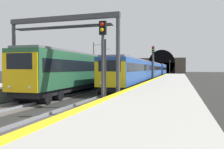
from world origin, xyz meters
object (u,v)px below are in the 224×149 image
object	(u,v)px
railway_signal_near	(103,60)
catenary_mast_far	(104,62)
railway_signal_mid	(153,62)
overhead_signal_gantry	(62,37)
railway_signal_far	(170,66)
train_adjacent_platform	(125,69)
train_main_approaching	(152,70)
catenary_mast_near	(94,61)

from	to	relation	value
railway_signal_near	catenary_mast_far	bearing A→B (deg)	-161.01
railway_signal_near	railway_signal_mid	bearing A→B (deg)	-180.00
railway_signal_near	overhead_signal_gantry	bearing A→B (deg)	-125.04
railway_signal_far	train_adjacent_platform	bearing A→B (deg)	-8.04
train_main_approaching	catenary_mast_near	world-z (taller)	catenary_mast_near
train_main_approaching	railway_signal_near	xyz separation A→B (m)	(-37.30, -1.96, 0.87)
train_main_approaching	catenary_mast_near	bearing A→B (deg)	-73.47
catenary_mast_near	train_main_approaching	bearing A→B (deg)	-72.54
railway_signal_mid	railway_signal_near	bearing A→B (deg)	0.00
train_adjacent_platform	railway_signal_far	size ratio (longest dim) A/B	10.49
catenary_mast_near	railway_signal_far	bearing A→B (deg)	-17.86
train_adjacent_platform	overhead_signal_gantry	world-z (taller)	overhead_signal_gantry
train_adjacent_platform	railway_signal_far	world-z (taller)	railway_signal_far
train_main_approaching	railway_signal_near	bearing A→B (deg)	2.08
railway_signal_near	overhead_signal_gantry	xyz separation A→B (m)	(2.93, 4.18, 1.84)
train_main_approaching	catenary_mast_far	size ratio (longest dim) A/B	7.87
catenary_mast_near	catenary_mast_far	distance (m)	6.67
train_adjacent_platform	catenary_mast_far	xyz separation A→B (m)	(9.08, 7.44, 1.62)
railway_signal_near	railway_signal_far	xyz separation A→B (m)	(76.49, 0.00, 0.46)
train_main_approaching	train_adjacent_platform	distance (m)	7.59
train_adjacent_platform	railway_signal_near	distance (m)	31.81
railway_signal_far	catenary_mast_near	size ratio (longest dim) A/B	0.71
railway_signal_near	overhead_signal_gantry	size ratio (longest dim) A/B	0.59
overhead_signal_gantry	catenary_mast_near	xyz separation A→B (m)	(30.63, 9.64, -0.64)
train_adjacent_platform	train_main_approaching	bearing A→B (deg)	142.70
catenary_mast_far	railway_signal_near	bearing A→B (deg)	-161.01
train_main_approaching	train_adjacent_platform	bearing A→B (deg)	-36.79
train_adjacent_platform	catenary_mast_near	bearing A→B (deg)	-109.47
railway_signal_near	railway_signal_mid	distance (m)	23.39
railway_signal_mid	railway_signal_far	size ratio (longest dim) A/B	1.02
train_adjacent_platform	catenary_mast_near	distance (m)	8.03
train_main_approaching	overhead_signal_gantry	bearing A→B (deg)	-4.63
catenary_mast_near	catenary_mast_far	bearing A→B (deg)	0.18
train_main_approaching	railway_signal_far	distance (m)	39.26
train_main_approaching	overhead_signal_gantry	distance (m)	34.54
railway_signal_mid	railway_signal_far	world-z (taller)	railway_signal_mid
train_main_approaching	railway_signal_far	bearing A→B (deg)	176.20
railway_signal_mid	overhead_signal_gantry	world-z (taller)	overhead_signal_gantry
train_main_approaching	railway_signal_mid	world-z (taller)	railway_signal_mid
train_adjacent_platform	railway_signal_mid	bearing A→B (deg)	38.08
railway_signal_far	railway_signal_near	bearing A→B (deg)	0.00
catenary_mast_far	catenary_mast_near	bearing A→B (deg)	-179.82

